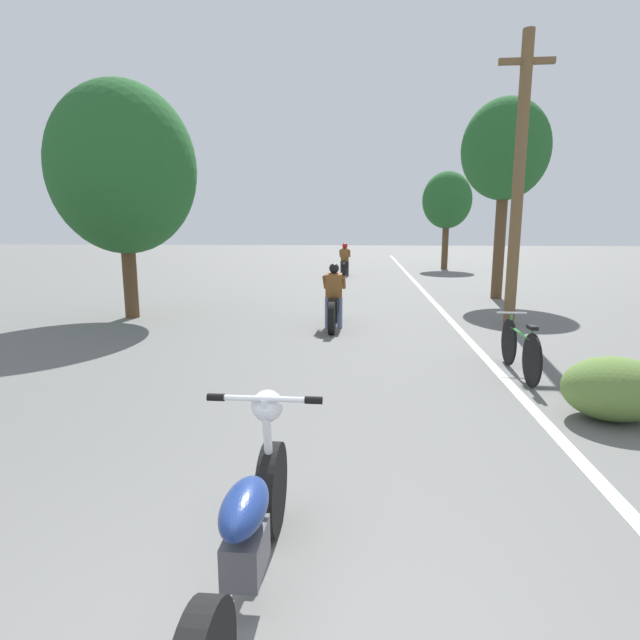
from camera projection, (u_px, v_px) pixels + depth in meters
name	position (u px, v px, depth m)	size (l,w,h in m)	color
lane_stripe_edge	(433.00, 302.00, 14.28)	(0.14, 48.00, 0.01)	white
utility_pole	(519.00, 180.00, 10.39)	(1.10, 0.24, 5.97)	brown
roadside_tree_right_near	(505.00, 151.00, 14.23)	(2.48, 2.23, 5.72)	#513A23
roadside_tree_right_far	(447.00, 201.00, 25.04)	(2.45, 2.21, 4.87)	#513A23
roadside_tree_left	(123.00, 169.00, 11.19)	(3.29, 2.97, 5.29)	#513A23
roadside_bush	(614.00, 389.00, 5.46)	(1.10, 0.88, 0.70)	#5B7A38
motorcycle_foreground	(248.00, 535.00, 2.73)	(0.73, 2.14, 1.05)	black
motorcycle_rider_lead	(334.00, 304.00, 10.51)	(0.50, 2.03, 1.36)	black
motorcycle_rider_far	(345.00, 264.00, 21.85)	(0.50, 2.03, 1.43)	black
bicycle_parked	(520.00, 349.00, 7.12)	(0.44, 1.80, 0.83)	black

